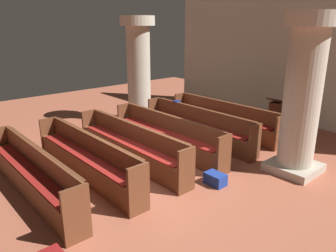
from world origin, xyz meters
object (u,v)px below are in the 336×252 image
Objects in this scene: pillar_far_side at (139,68)px; hymn_book at (177,101)px; pew_row_2 at (167,133)px; kneeler_box_blue at (215,179)px; pew_row_1 at (197,124)px; pillar_aisle_side at (303,93)px; pew_row_0 at (223,117)px; pew_row_4 at (86,156)px; pew_row_5 at (31,171)px; pew_row_3 at (130,143)px; lectern at (274,119)px.

pillar_far_side is 1.88m from hymn_book.
pew_row_2 is 8.99× the size of kneeler_box_blue.
pillar_aisle_side is (2.77, 0.21, 1.27)m from pew_row_1.
pew_row_0 and pew_row_4 have the same top height.
pew_row_5 is 5.48m from pillar_far_side.
lectern is (1.05, 4.49, -0.05)m from pew_row_3.
hymn_book is at bearing 149.80° from kneeler_box_blue.
pew_row_4 is 1.13m from pew_row_5.
pew_row_3 is at bearing -161.94° from kneeler_box_blue.
pew_row_2 is 1.12× the size of pillar_far_side.
pew_row_4 is at bearing -138.62° from kneeler_box_blue.
pew_row_2 and pew_row_5 have the same top height.
pillar_aisle_side is 3.91m from hymn_book.
pew_row_1 is 3.52× the size of lectern.
kneeler_box_blue is at bearing 18.06° from pew_row_3.
pew_row_5 is (0.00, -3.40, 0.00)m from pew_row_2.
pew_row_4 is at bearing -90.00° from pew_row_3.
pew_row_0 is 17.89× the size of hymn_book.
pew_row_2 is 17.89× the size of hymn_book.
pew_row_0 is 3.52× the size of lectern.
pew_row_2 is at bearing -51.86° from hymn_book.
pillar_aisle_side is (2.77, 3.61, 1.27)m from pew_row_4.
pew_row_3 is 1.12× the size of pillar_far_side.
pew_row_2 is at bearing 90.00° from pew_row_5.
pew_row_0 is at bearing -134.07° from lectern.
pillar_aisle_side reaches higher than lectern.
pillar_aisle_side is at bearing 1.68° from pillar_far_side.
hymn_book is at bearing 128.14° from pew_row_2.
pew_row_5 is 17.89× the size of hymn_book.
pillar_far_side is at bearing 120.74° from pew_row_5.
pew_row_0 is 8.99× the size of kneeler_box_blue.
kneeler_box_blue is at bearing -12.88° from pew_row_2.
pew_row_3 is at bearing -90.00° from pew_row_0.
pew_row_4 is (0.00, -2.26, 0.00)m from pew_row_2.
pew_row_3 is at bearing -67.03° from hymn_book.
pillar_aisle_side is at bearing 67.98° from kneeler_box_blue.
pillar_aisle_side is 1.00× the size of pillar_far_side.
pillar_aisle_side is (2.77, 1.34, 1.27)m from pew_row_2.
pew_row_5 reaches higher than kneeler_box_blue.
pillar_far_side reaches higher than lectern.
pew_row_2 is at bearing 90.00° from pew_row_4.
lectern is at bearing 72.54° from pew_row_2.
kneeler_box_blue is at bearing -19.10° from pillar_far_side.
pew_row_3 is 3.52× the size of lectern.
pillar_far_side reaches higher than pew_row_5.
pew_row_4 is (0.00, -4.53, 0.00)m from pew_row_0.
pillar_far_side is at bearing 178.93° from pew_row_1.
lectern reaches higher than pew_row_2.
pillar_aisle_side reaches higher than pew_row_3.
pew_row_1 is 4.53m from pew_row_5.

